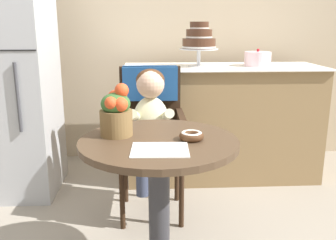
{
  "coord_description": "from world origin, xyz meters",
  "views": [
    {
      "loc": [
        -0.05,
        -1.6,
        1.22
      ],
      "look_at": [
        0.05,
        0.15,
        0.77
      ],
      "focal_mm": 39.89,
      "sensor_mm": 36.0,
      "label": 1
    }
  ],
  "objects_px": {
    "tiered_cake_stand": "(199,40)",
    "wicker_chair": "(151,116)",
    "seated_child": "(151,116)",
    "flower_vase": "(116,111)",
    "cafe_table": "(159,183)",
    "refrigerator": "(6,78)",
    "donut_front": "(191,135)",
    "round_layer_cake": "(258,59)"
  },
  "relations": [
    {
      "from": "tiered_cake_stand",
      "to": "round_layer_cake",
      "type": "distance_m",
      "value": 0.49
    },
    {
      "from": "wicker_chair",
      "to": "donut_front",
      "type": "height_order",
      "value": "wicker_chair"
    },
    {
      "from": "flower_vase",
      "to": "tiered_cake_stand",
      "type": "distance_m",
      "value": 1.37
    },
    {
      "from": "seated_child",
      "to": "refrigerator",
      "type": "xyz_separation_m",
      "value": [
        -1.02,
        0.5,
        0.17
      ]
    },
    {
      "from": "round_layer_cake",
      "to": "tiered_cake_stand",
      "type": "bearing_deg",
      "value": -178.97
    },
    {
      "from": "donut_front",
      "to": "tiered_cake_stand",
      "type": "relative_size",
      "value": 0.33
    },
    {
      "from": "seated_child",
      "to": "flower_vase",
      "type": "xyz_separation_m",
      "value": [
        -0.16,
        -0.53,
        0.16
      ]
    },
    {
      "from": "seated_child",
      "to": "round_layer_cake",
      "type": "bearing_deg",
      "value": 39.94
    },
    {
      "from": "tiered_cake_stand",
      "to": "cafe_table",
      "type": "bearing_deg",
      "value": -105.15
    },
    {
      "from": "cafe_table",
      "to": "flower_vase",
      "type": "relative_size",
      "value": 2.95
    },
    {
      "from": "wicker_chair",
      "to": "flower_vase",
      "type": "bearing_deg",
      "value": -99.91
    },
    {
      "from": "tiered_cake_stand",
      "to": "flower_vase",
      "type": "bearing_deg",
      "value": -113.87
    },
    {
      "from": "seated_child",
      "to": "refrigerator",
      "type": "bearing_deg",
      "value": 153.81
    },
    {
      "from": "wicker_chair",
      "to": "refrigerator",
      "type": "height_order",
      "value": "refrigerator"
    },
    {
      "from": "flower_vase",
      "to": "round_layer_cake",
      "type": "bearing_deg",
      "value": 50.75
    },
    {
      "from": "refrigerator",
      "to": "seated_child",
      "type": "bearing_deg",
      "value": -26.19
    },
    {
      "from": "donut_front",
      "to": "refrigerator",
      "type": "bearing_deg",
      "value": 136.96
    },
    {
      "from": "tiered_cake_stand",
      "to": "round_layer_cake",
      "type": "bearing_deg",
      "value": 1.03
    },
    {
      "from": "wicker_chair",
      "to": "round_layer_cake",
      "type": "distance_m",
      "value": 1.06
    },
    {
      "from": "cafe_table",
      "to": "seated_child",
      "type": "relative_size",
      "value": 0.99
    },
    {
      "from": "tiered_cake_stand",
      "to": "round_layer_cake",
      "type": "height_order",
      "value": "tiered_cake_stand"
    },
    {
      "from": "tiered_cake_stand",
      "to": "wicker_chair",
      "type": "bearing_deg",
      "value": -124.92
    },
    {
      "from": "wicker_chair",
      "to": "flower_vase",
      "type": "distance_m",
      "value": 0.73
    },
    {
      "from": "flower_vase",
      "to": "round_layer_cake",
      "type": "relative_size",
      "value": 1.18
    },
    {
      "from": "round_layer_cake",
      "to": "refrigerator",
      "type": "relative_size",
      "value": 0.12
    },
    {
      "from": "donut_front",
      "to": "refrigerator",
      "type": "relative_size",
      "value": 0.06
    },
    {
      "from": "seated_child",
      "to": "donut_front",
      "type": "bearing_deg",
      "value": -74.11
    },
    {
      "from": "seated_child",
      "to": "flower_vase",
      "type": "relative_size",
      "value": 2.98
    },
    {
      "from": "seated_child",
      "to": "tiered_cake_stand",
      "type": "relative_size",
      "value": 2.15
    },
    {
      "from": "seated_child",
      "to": "tiered_cake_stand",
      "type": "bearing_deg",
      "value": 61.48
    },
    {
      "from": "seated_child",
      "to": "cafe_table",
      "type": "bearing_deg",
      "value": -87.18
    },
    {
      "from": "seated_child",
      "to": "round_layer_cake",
      "type": "distance_m",
      "value": 1.14
    },
    {
      "from": "round_layer_cake",
      "to": "flower_vase",
      "type": "bearing_deg",
      "value": -129.25
    },
    {
      "from": "cafe_table",
      "to": "flower_vase",
      "type": "xyz_separation_m",
      "value": [
        -0.19,
        0.07,
        0.33
      ]
    },
    {
      "from": "flower_vase",
      "to": "donut_front",
      "type": "bearing_deg",
      "value": -14.66
    },
    {
      "from": "seated_child",
      "to": "round_layer_cake",
      "type": "height_order",
      "value": "round_layer_cake"
    },
    {
      "from": "donut_front",
      "to": "tiered_cake_stand",
      "type": "distance_m",
      "value": 1.38
    },
    {
      "from": "cafe_table",
      "to": "refrigerator",
      "type": "bearing_deg",
      "value": 133.67
    },
    {
      "from": "cafe_table",
      "to": "donut_front",
      "type": "height_order",
      "value": "donut_front"
    },
    {
      "from": "wicker_chair",
      "to": "refrigerator",
      "type": "relative_size",
      "value": 0.56
    },
    {
      "from": "seated_child",
      "to": "donut_front",
      "type": "relative_size",
      "value": 6.59
    },
    {
      "from": "refrigerator",
      "to": "round_layer_cake",
      "type": "bearing_deg",
      "value": 6.37
    }
  ]
}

